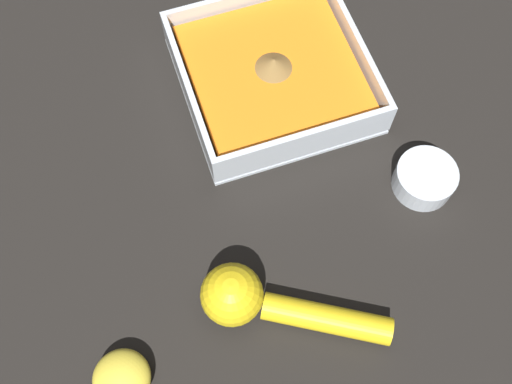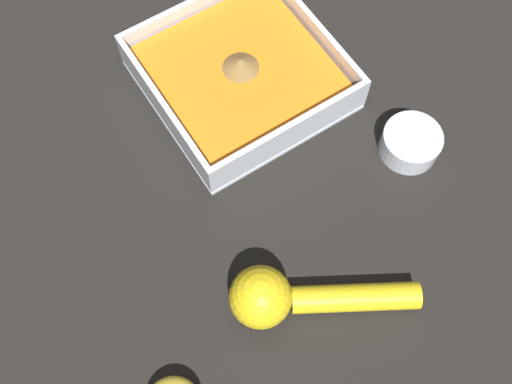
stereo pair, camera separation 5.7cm
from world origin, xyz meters
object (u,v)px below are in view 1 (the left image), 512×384
object	(u,v)px
spice_bowl	(424,179)
lemon_squeezer	(259,302)
lemon_half	(122,378)
square_dish	(273,76)

from	to	relation	value
spice_bowl	lemon_squeezer	distance (m)	0.21
spice_bowl	lemon_half	world-z (taller)	same
lemon_half	lemon_squeezer	bearing A→B (deg)	9.83
lemon_squeezer	lemon_half	xyz separation A→B (m)	(-0.13, -0.02, -0.01)
spice_bowl	lemon_squeezer	bearing A→B (deg)	-161.29
spice_bowl	lemon_half	distance (m)	0.34
lemon_squeezer	lemon_half	distance (m)	0.13
square_dish	spice_bowl	distance (m)	0.19
square_dish	lemon_squeezer	xyz separation A→B (m)	(-0.09, -0.23, 0.01)
spice_bowl	lemon_half	size ratio (longest dim) A/B	1.20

